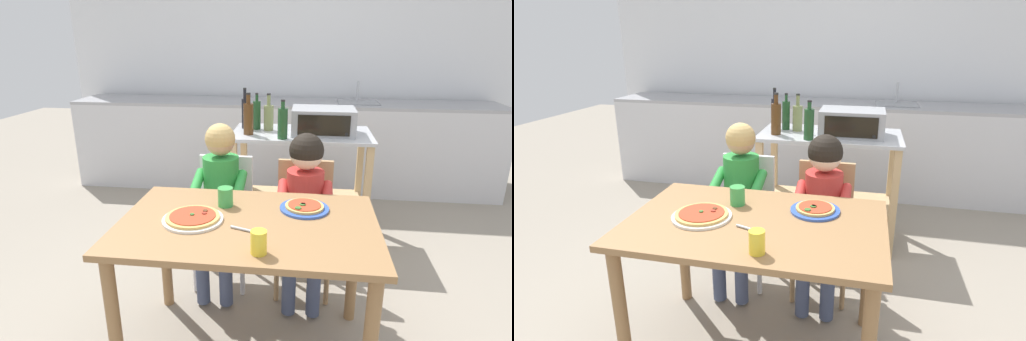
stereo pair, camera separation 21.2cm
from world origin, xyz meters
TOP-DOWN VIEW (x-y plane):
  - ground_plane at (0.00, 1.13)m, footprint 11.35×11.35m
  - back_wall_tiled at (0.00, 2.90)m, footprint 4.80×0.12m
  - kitchen_counter at (0.00, 2.49)m, footprint 4.32×0.60m
  - kitchen_island_cart at (0.22, 1.35)m, footprint 1.05×0.57m
  - toaster_oven at (0.37, 1.32)m, footprint 0.46×0.33m
  - bottle_dark_olive_oil at (-0.14, 1.42)m, footprint 0.06×0.06m
  - bottle_squat_spirits at (-0.18, 1.23)m, footprint 0.07×0.07m
  - bottle_brown_beer at (-0.23, 1.44)m, footprint 0.05×0.05m
  - bottle_slim_sauce at (0.08, 1.13)m, footprint 0.07×0.07m
  - bottle_tall_green_wine at (-0.04, 1.39)m, footprint 0.08×0.08m
  - dining_table at (0.00, 0.00)m, footprint 1.20×0.77m
  - dining_chair_left at (-0.26, 0.68)m, footprint 0.36×0.36m
  - dining_chair_right at (0.26, 0.64)m, footprint 0.36×0.36m
  - child_in_green_shirt at (-0.26, 0.55)m, footprint 0.32×0.42m
  - child_in_red_shirt at (0.26, 0.52)m, footprint 0.32×0.42m
  - pizza_plate_white at (-0.26, -0.02)m, footprint 0.28×0.28m
  - pizza_plate_blue_rimmed at (0.26, 0.17)m, footprint 0.24×0.24m
  - drinking_cup_yellow at (0.08, -0.28)m, footprint 0.07×0.07m
  - drinking_cup_green at (-0.14, 0.17)m, footprint 0.08×0.08m
  - serving_spoon at (0.00, -0.10)m, footprint 0.14×0.06m

SIDE VIEW (x-z plane):
  - ground_plane at x=0.00m, z-range 0.00..0.00m
  - kitchen_counter at x=0.00m, z-range -0.10..1.01m
  - dining_chair_left at x=-0.26m, z-range 0.07..0.89m
  - dining_chair_right at x=0.26m, z-range 0.07..0.89m
  - kitchen_island_cart at x=0.22m, z-range 0.14..1.00m
  - dining_table at x=0.00m, z-range 0.25..0.99m
  - child_in_red_shirt at x=0.26m, z-range 0.16..1.17m
  - child_in_green_shirt at x=-0.26m, z-range 0.14..1.19m
  - serving_spoon at x=0.00m, z-range 0.74..0.75m
  - pizza_plate_blue_rimmed at x=0.26m, z-range 0.73..0.76m
  - pizza_plate_white at x=-0.26m, z-range 0.73..0.77m
  - drinking_cup_green at x=-0.14m, z-range 0.74..0.83m
  - drinking_cup_yellow at x=0.08m, z-range 0.74..0.83m
  - toaster_oven at x=0.37m, z-range 0.86..1.05m
  - bottle_tall_green_wine at x=-0.04m, z-range 0.82..1.10m
  - bottle_slim_sauce at x=0.08m, z-range 0.83..1.11m
  - bottle_dark_olive_oil at x=-0.14m, z-range 0.83..1.11m
  - bottle_squat_spirits at x=-0.18m, z-range 0.83..1.13m
  - bottle_brown_beer at x=-0.23m, z-range 0.82..1.14m
  - back_wall_tiled at x=0.00m, z-range 0.00..2.70m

